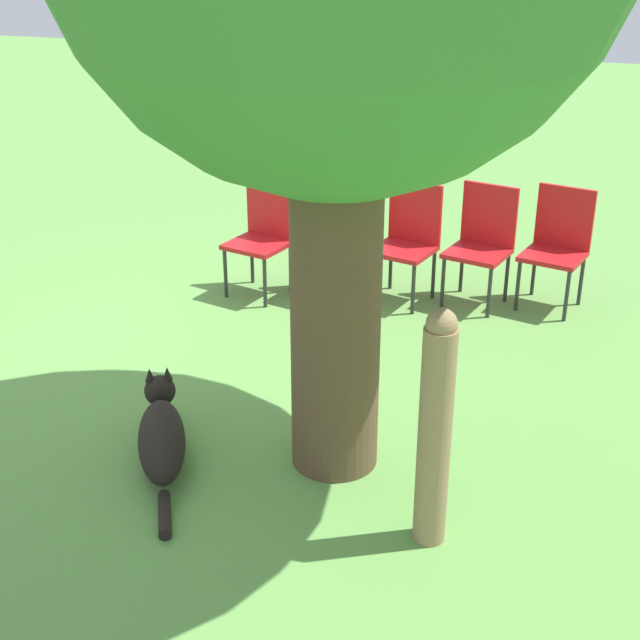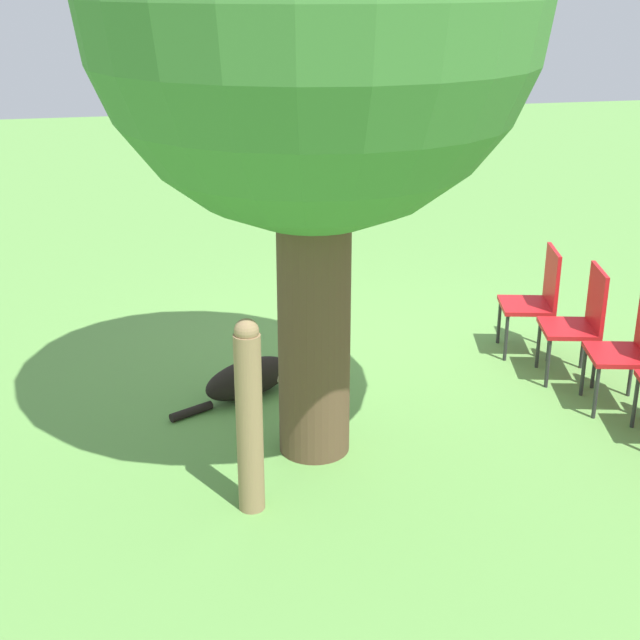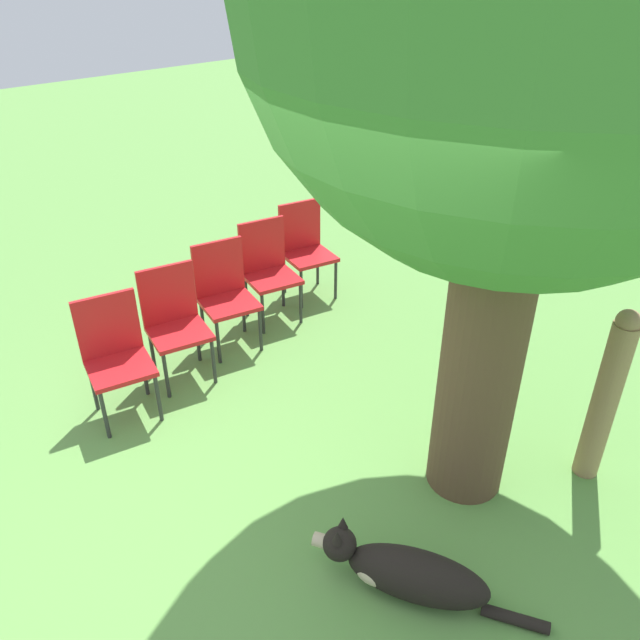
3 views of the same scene
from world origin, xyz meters
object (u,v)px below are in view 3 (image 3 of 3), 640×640
Objects in this scene: red_chair_0 at (115,351)px; red_chair_2 at (225,290)px; red_chair_1 at (174,318)px; red_chair_4 at (305,245)px; dog at (406,572)px; red_chair_3 at (268,266)px; fence_post at (606,396)px.

red_chair_0 and red_chair_2 have the same top height.
red_chair_1 is 1.71m from red_chair_4.
red_chair_4 is at bearing 115.18° from red_chair_2.
red_chair_4 reaches higher than dog.
dog is 3.11m from red_chair_3.
red_chair_0 is 1.00× the size of red_chair_3.
dog is 1.26× the size of red_chair_2.
red_chair_2 is at bearing 115.18° from red_chair_1.
red_chair_2 is 1.00× the size of red_chair_3.
fence_post is at bearing 28.82° from red_chair_2.
red_chair_3 is at bearing 115.18° from red_chair_0.
dog is 1.26× the size of red_chair_0.
fence_post is 3.03m from red_chair_3.
fence_post is (0.25, 1.57, 0.47)m from dog.
red_chair_1 is 1.00× the size of red_chair_4.
red_chair_1 and red_chair_2 have the same top height.
red_chair_0 is 1.71m from red_chair_3.
red_chair_2 is 1.00× the size of red_chair_4.
red_chair_2 is at bearing 115.18° from red_chair_0.
red_chair_0 is 2.28m from red_chair_4.
red_chair_4 is (-0.22, 1.12, 0.00)m from red_chair_2.
fence_post is at bearing 49.03° from red_chair_0.
red_chair_2 and red_chair_4 have the same top height.
red_chair_4 is at bearing 173.60° from fence_post.
red_chair_3 is at bearing -53.48° from dog.
red_chair_2 is at bearing -64.82° from red_chair_4.
fence_post is at bearing 7.70° from red_chair_4.
dog is 1.26× the size of red_chair_4.
red_chair_2 is 0.57m from red_chair_3.
fence_post is at bearing -126.33° from dog.
red_chair_4 is (-0.33, 1.68, 0.00)m from red_chair_1.
red_chair_1 is 1.14m from red_chair_3.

